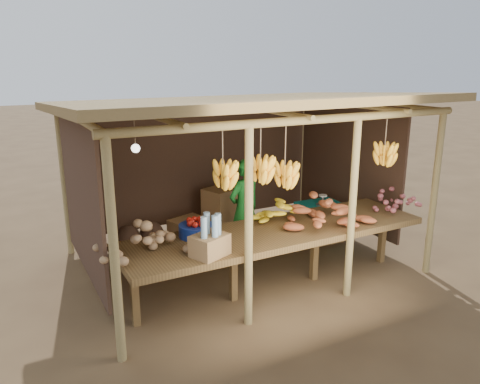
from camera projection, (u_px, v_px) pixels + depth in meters
name	position (u px, v px, depth m)	size (l,w,h in m)	color
ground	(240.00, 262.00, 6.77)	(60.00, 60.00, 0.00)	brown
stall_structure	(244.00, 130.00, 6.19)	(4.70, 3.50, 2.43)	#947E4C
counter	(276.00, 234.00, 5.76)	(3.90, 1.05, 0.80)	brown
potato_heap	(143.00, 238.00, 4.96)	(1.03, 0.62, 0.37)	#9B7650
sweet_potato_heap	(325.00, 211.00, 5.89)	(1.04, 0.62, 0.36)	#B6572E
onion_heap	(396.00, 197.00, 6.49)	(0.76, 0.45, 0.35)	#AD5459
banana_pile	(278.00, 208.00, 6.04)	(0.63, 0.38, 0.35)	yellow
tomato_basin	(196.00, 229.00, 5.51)	(0.41, 0.41, 0.22)	navy
bottle_box	(210.00, 240.00, 4.93)	(0.45, 0.41, 0.47)	#9F7547
vendor	(244.00, 209.00, 6.73)	(0.54, 0.36, 1.49)	#197224
tarp_crate	(320.00, 221.00, 7.52)	(0.70, 0.61, 0.80)	brown
carton_stack	(211.00, 220.00, 7.43)	(1.21, 0.56, 0.84)	#9F7547
burlap_sacks	(140.00, 237.00, 7.07)	(0.76, 0.40, 0.54)	#422B1F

